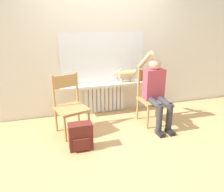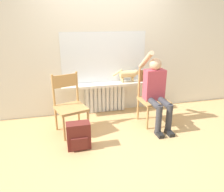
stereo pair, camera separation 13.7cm
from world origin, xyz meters
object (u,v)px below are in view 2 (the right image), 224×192
Objects in this scene: chair_left at (70,104)px; chair_right at (153,97)px; person at (156,90)px; cat at (128,74)px; backpack at (79,136)px.

chair_right is (1.44, 0.00, 0.00)m from chair_left.
chair_left is at bearing 175.04° from person.
chair_right is 0.70m from cat.
backpack is (-1.37, -0.56, -0.28)m from chair_right.
backpack is at bearing -162.71° from person.
chair_right is at bearing 22.04° from backpack.
person reaches higher than chair_right.
chair_left is at bearing 97.48° from backpack.
chair_left is at bearing -153.62° from cat.
chair_right is at bearing -16.45° from chair_left.
person is at bearing -69.47° from cat.
chair_left is 1.82× the size of cat.
cat is at bearing 9.85° from chair_left.
chair_left reaches higher than backpack.
chair_right is 0.74× the size of person.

